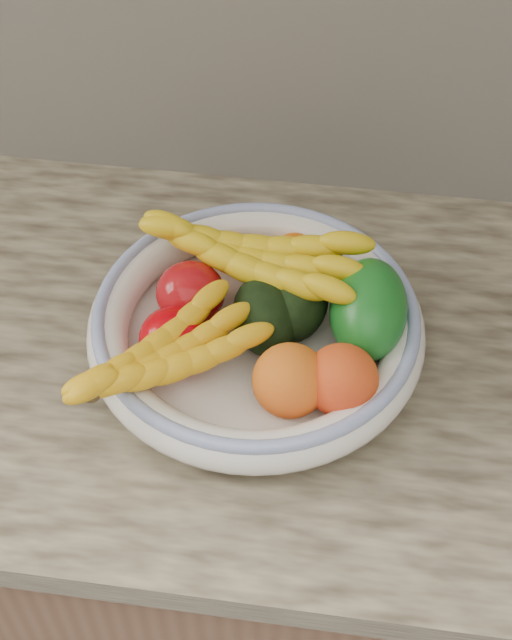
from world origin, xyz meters
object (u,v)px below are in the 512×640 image
object	(u,v)px
banana_bunch_back	(251,260)
green_mango	(368,309)
fruit_bowl	(256,327)
banana_bunch_front	(164,360)

from	to	relation	value
banana_bunch_back	green_mango	bearing A→B (deg)	-7.96
fruit_bowl	banana_bunch_front	distance (m)	0.13
fruit_bowl	banana_bunch_front	world-z (taller)	banana_bunch_front
fruit_bowl	banana_bunch_front	bearing A→B (deg)	-134.26
banana_bunch_back	banana_bunch_front	bearing A→B (deg)	-104.28
green_mango	banana_bunch_back	distance (m)	0.15
green_mango	banana_bunch_front	world-z (taller)	green_mango
banana_bunch_back	banana_bunch_front	xyz separation A→B (m)	(-0.07, -0.16, -0.01)
green_mango	banana_bunch_back	world-z (taller)	green_mango
fruit_bowl	banana_bunch_front	xyz separation A→B (m)	(-0.09, -0.09, 0.03)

